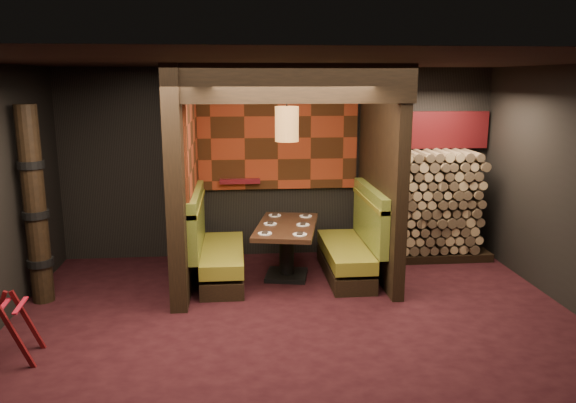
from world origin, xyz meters
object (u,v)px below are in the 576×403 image
at_px(booth_bench_right, 353,248).
at_px(luggage_rack, 5,327).
at_px(dining_table, 287,241).
at_px(pendant_lamp, 287,124).
at_px(totem_column, 35,207).
at_px(booth_bench_left, 215,252).
at_px(firewood_stack, 432,205).

distance_m(booth_bench_right, luggage_rack, 4.35).
xyz_separation_m(dining_table, pendant_lamp, (-0.00, -0.05, 1.60)).
relative_size(luggage_rack, totem_column, 0.28).
bearing_deg(booth_bench_left, totem_column, -165.25).
bearing_deg(luggage_rack, pendant_lamp, 34.72).
bearing_deg(dining_table, luggage_rack, -144.62).
bearing_deg(booth_bench_right, dining_table, 179.47).
distance_m(totem_column, firewood_stack, 5.49).
height_order(booth_bench_left, pendant_lamp, pendant_lamp).
height_order(booth_bench_left, luggage_rack, booth_bench_left).
bearing_deg(dining_table, pendant_lamp, -90.00).
height_order(booth_bench_right, pendant_lamp, pendant_lamp).
bearing_deg(booth_bench_left, luggage_rack, -133.26).
height_order(pendant_lamp, luggage_rack, pendant_lamp).
xyz_separation_m(booth_bench_right, firewood_stack, (1.35, 0.70, 0.42)).
height_order(booth_bench_left, totem_column, totem_column).
xyz_separation_m(pendant_lamp, totem_column, (-3.06, -0.51, -0.92)).
relative_size(booth_bench_right, dining_table, 1.04).
bearing_deg(luggage_rack, totem_column, 95.65).
relative_size(booth_bench_right, firewood_stack, 0.92).
bearing_deg(booth_bench_right, pendant_lamp, -177.41).
height_order(booth_bench_right, dining_table, booth_bench_right).
bearing_deg(firewood_stack, luggage_rack, -151.97).
bearing_deg(pendant_lamp, totem_column, -170.58).
bearing_deg(booth_bench_left, dining_table, 0.50).
height_order(dining_table, totem_column, totem_column).
height_order(booth_bench_left, dining_table, booth_bench_left).
relative_size(pendant_lamp, totem_column, 0.40).
bearing_deg(booth_bench_right, firewood_stack, 27.35).
bearing_deg(pendant_lamp, firewood_stack, 18.08).
height_order(dining_table, pendant_lamp, pendant_lamp).
height_order(luggage_rack, firewood_stack, firewood_stack).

